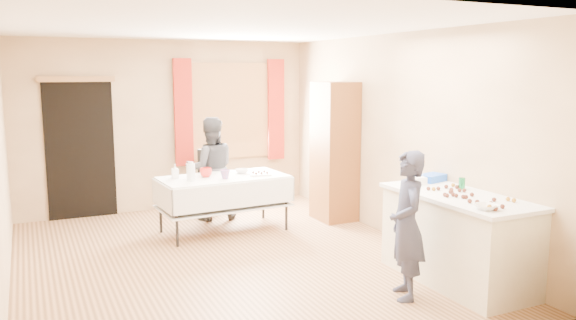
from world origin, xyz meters
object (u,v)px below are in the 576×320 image
counter (457,238)px  chair (210,194)px  girl (407,225)px  woman (211,169)px  party_table (224,199)px  cabinet (335,152)px

counter → chair: (-1.41, 3.86, -0.17)m
girl → woman: woman is taller
party_table → cabinet: bearing=-5.9°
girl → chair: bearing=-148.0°
chair → woman: size_ratio=0.63×
party_table → girl: 2.98m
cabinet → chair: bearing=141.8°
counter → woman: bearing=113.9°
counter → party_table: (-1.56, 2.74, -0.01)m
cabinet → counter: size_ratio=1.19×
party_table → woman: bearing=82.7°
cabinet → party_table: 1.75m
cabinet → chair: size_ratio=2.10×
counter → girl: bearing=-171.2°
chair → girl: size_ratio=0.67×
counter → girl: 0.77m
counter → chair: chair is taller
party_table → girl: bearing=-77.4°
counter → girl: size_ratio=1.18×
cabinet → party_table: bearing=177.8°
cabinet → counter: bearing=-92.1°
girl → woman: size_ratio=0.95×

